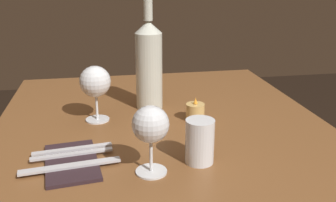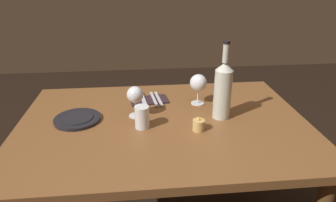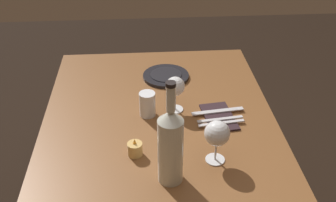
% 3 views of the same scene
% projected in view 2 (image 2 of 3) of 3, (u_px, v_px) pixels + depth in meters
% --- Properties ---
extents(dining_table, '(1.30, 0.90, 0.74)m').
position_uv_depth(dining_table, '(164.00, 138.00, 1.40)').
color(dining_table, brown).
rests_on(dining_table, ground).
extents(wine_glass_left, '(0.08, 0.08, 0.15)m').
position_uv_depth(wine_glass_left, '(135.00, 95.00, 1.37)').
color(wine_glass_left, white).
rests_on(wine_glass_left, dining_table).
extents(wine_glass_right, '(0.09, 0.09, 0.16)m').
position_uv_depth(wine_glass_right, '(198.00, 83.00, 1.49)').
color(wine_glass_right, white).
rests_on(wine_glass_right, dining_table).
extents(wine_bottle, '(0.08, 0.08, 0.36)m').
position_uv_depth(wine_bottle, '(223.00, 89.00, 1.35)').
color(wine_bottle, silver).
rests_on(wine_bottle, dining_table).
extents(water_tumbler, '(0.06, 0.06, 0.10)m').
position_uv_depth(water_tumbler, '(142.00, 118.00, 1.30)').
color(water_tumbler, white).
rests_on(water_tumbler, dining_table).
extents(votive_candle, '(0.05, 0.05, 0.07)m').
position_uv_depth(votive_candle, '(199.00, 125.00, 1.28)').
color(votive_candle, '#DBB266').
rests_on(votive_candle, dining_table).
extents(dinner_plate, '(0.21, 0.21, 0.02)m').
position_uv_depth(dinner_plate, '(77.00, 119.00, 1.37)').
color(dinner_plate, black).
rests_on(dinner_plate, dining_table).
extents(folded_napkin, '(0.20, 0.13, 0.01)m').
position_uv_depth(folded_napkin, '(149.00, 100.00, 1.57)').
color(folded_napkin, '#2D1E23').
rests_on(folded_napkin, dining_table).
extents(fork_inner, '(0.04, 0.18, 0.00)m').
position_uv_depth(fork_inner, '(154.00, 99.00, 1.57)').
color(fork_inner, silver).
rests_on(fork_inner, folded_napkin).
extents(fork_outer, '(0.04, 0.18, 0.00)m').
position_uv_depth(fork_outer, '(159.00, 99.00, 1.57)').
color(fork_outer, silver).
rests_on(fork_outer, folded_napkin).
extents(table_knife, '(0.05, 0.21, 0.00)m').
position_uv_depth(table_knife, '(143.00, 99.00, 1.56)').
color(table_knife, silver).
rests_on(table_knife, folded_napkin).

